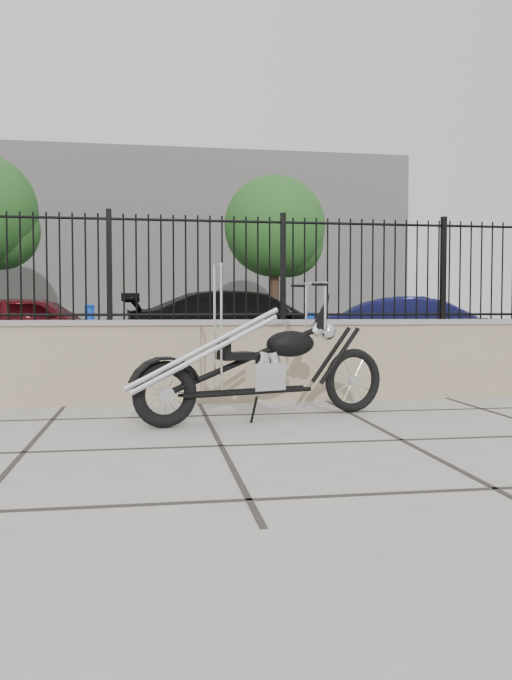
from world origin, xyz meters
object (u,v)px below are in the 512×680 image
at_px(car_red, 35,331).
at_px(car_black, 251,328).
at_px(chopper_motorcycle, 261,341).
at_px(car_blue, 424,331).

xyz_separation_m(car_red, car_black, (4.03, 0.10, 0.03)).
bearing_deg(car_black, chopper_motorcycle, 171.35).
relative_size(car_red, car_black, 0.81).
height_order(car_red, car_black, car_black).
relative_size(chopper_motorcycle, car_black, 0.52).
relative_size(car_black, car_blue, 1.24).
bearing_deg(chopper_motorcycle, car_black, 65.25).
xyz_separation_m(car_black, car_blue, (3.20, -0.82, -0.06)).
bearing_deg(chopper_motorcycle, car_red, 99.65).
xyz_separation_m(chopper_motorcycle, car_red, (-3.16, 6.30, -0.09)).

